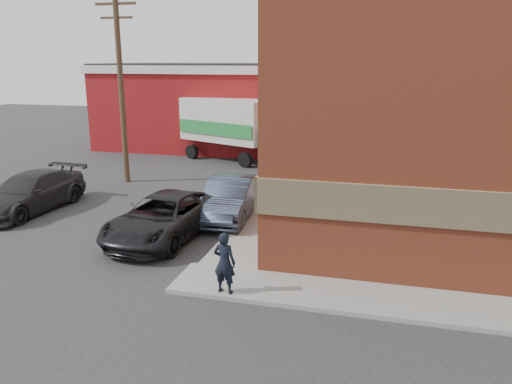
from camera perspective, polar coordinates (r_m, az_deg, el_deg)
The scene contains 11 objects.
ground at distance 14.70m, azimuth -5.55°, elevation -8.67°, with size 90.00×90.00×0.00m, color #28282B.
brick_building at distance 21.95m, azimuth 24.92°, elevation 10.49°, with size 14.25×18.25×9.36m.
sidewalk_south at distance 13.35m, azimuth 25.54°, elevation -12.43°, with size 16.00×1.80×0.12m, color gray.
sidewalk_west at distance 22.75m, azimuth 3.68°, elevation 0.12°, with size 1.80×18.00×0.12m, color gray.
warehouse at distance 34.47m, azimuth -3.60°, elevation 9.83°, with size 16.30×8.30×5.60m.
utility_pole at distance 24.87m, azimuth -15.19°, elevation 11.85°, with size 2.00×0.26×9.00m.
man at distance 12.67m, azimuth -3.62°, elevation -8.07°, with size 0.59×0.38×1.61m, color black.
sedan at distance 18.92m, azimuth -2.95°, elevation -0.69°, with size 1.64×4.70×1.55m, color #2E374C.
suv_a at distance 17.07m, azimuth -10.49°, elevation -2.84°, with size 2.42×5.24×1.46m, color black.
suv_b at distance 21.72m, azimuth -24.44°, elevation -0.05°, with size 2.11×5.18×1.50m, color #272729.
box_truck at distance 29.23m, azimuth -2.21°, elevation 7.52°, with size 7.63×4.85×3.63m.
Camera 1 is at (4.76, -12.60, 5.87)m, focal length 35.00 mm.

